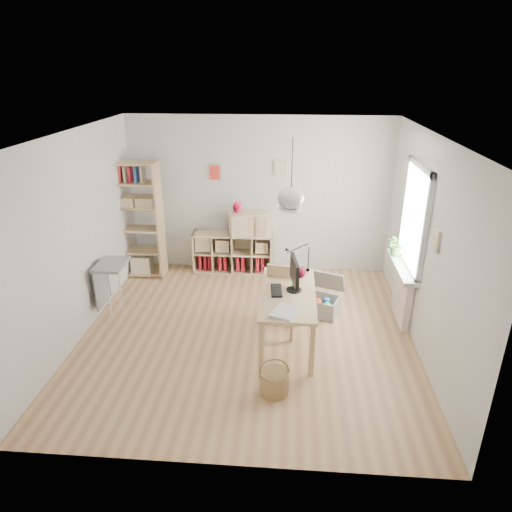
# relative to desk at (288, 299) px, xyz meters

# --- Properties ---
(ground) EXTENTS (4.50, 4.50, 0.00)m
(ground) POSITION_rel_desk_xyz_m (-0.55, 0.15, -0.66)
(ground) COLOR tan
(ground) RESTS_ON ground
(room_shell) EXTENTS (4.50, 4.50, 4.50)m
(room_shell) POSITION_rel_desk_xyz_m (-0.00, 0.00, 1.34)
(room_shell) COLOR white
(room_shell) RESTS_ON ground
(window_unit) EXTENTS (0.07, 1.16, 1.46)m
(window_unit) POSITION_rel_desk_xyz_m (1.68, 0.75, 0.89)
(window_unit) COLOR white
(window_unit) RESTS_ON ground
(radiator) EXTENTS (0.10, 0.80, 0.80)m
(radiator) POSITION_rel_desk_xyz_m (1.64, 0.75, -0.26)
(radiator) COLOR white
(radiator) RESTS_ON ground
(windowsill) EXTENTS (0.22, 1.20, 0.06)m
(windowsill) POSITION_rel_desk_xyz_m (1.59, 0.75, 0.17)
(windowsill) COLOR white
(windowsill) RESTS_ON radiator
(desk) EXTENTS (0.70, 1.50, 0.75)m
(desk) POSITION_rel_desk_xyz_m (0.00, 0.00, 0.00)
(desk) COLOR tan
(desk) RESTS_ON ground
(cube_shelf) EXTENTS (1.40, 0.38, 0.72)m
(cube_shelf) POSITION_rel_desk_xyz_m (-1.02, 2.23, -0.36)
(cube_shelf) COLOR tan
(cube_shelf) RESTS_ON ground
(tall_bookshelf) EXTENTS (0.80, 0.38, 2.00)m
(tall_bookshelf) POSITION_rel_desk_xyz_m (-2.59, 1.95, 0.43)
(tall_bookshelf) COLOR tan
(tall_bookshelf) RESTS_ON ground
(side_table) EXTENTS (0.40, 0.55, 0.85)m
(side_table) POSITION_rel_desk_xyz_m (-2.59, 0.50, 0.01)
(side_table) COLOR gray
(side_table) RESTS_ON ground
(chair) EXTENTS (0.52, 0.52, 0.93)m
(chair) POSITION_rel_desk_xyz_m (-0.09, 0.30, -0.13)
(chair) COLOR gray
(chair) RESTS_ON ground
(wicker_basket) EXTENTS (0.34, 0.33, 0.46)m
(wicker_basket) POSITION_rel_desk_xyz_m (-0.13, -1.04, -0.51)
(wicker_basket) COLOR olive
(wicker_basket) RESTS_ON ground
(storage_chest) EXTENTS (0.72, 0.76, 0.58)m
(storage_chest) POSITION_rel_desk_xyz_m (0.49, 0.83, -0.47)
(storage_chest) COLOR #B2B2AE
(storage_chest) RESTS_ON ground
(monitor) EXTENTS (0.20, 0.50, 0.44)m
(monitor) POSITION_rel_desk_xyz_m (0.07, 0.05, 0.34)
(monitor) COLOR black
(monitor) RESTS_ON desk
(keyboard) EXTENTS (0.17, 0.38, 0.02)m
(keyboard) POSITION_rel_desk_xyz_m (-0.15, 0.02, 0.10)
(keyboard) COLOR black
(keyboard) RESTS_ON desk
(task_lamp) EXTENTS (0.36, 0.13, 0.38)m
(task_lamp) POSITION_rel_desk_xyz_m (0.09, 0.62, 0.36)
(task_lamp) COLOR black
(task_lamp) RESTS_ON desk
(yarn_ball) EXTENTS (0.16, 0.16, 0.16)m
(yarn_ball) POSITION_rel_desk_xyz_m (0.15, 0.44, 0.17)
(yarn_ball) COLOR #530B1D
(yarn_ball) RESTS_ON desk
(paper_tray) EXTENTS (0.38, 0.42, 0.03)m
(paper_tray) POSITION_rel_desk_xyz_m (-0.03, -0.54, 0.11)
(paper_tray) COLOR white
(paper_tray) RESTS_ON desk
(drawer_chest) EXTENTS (0.74, 0.51, 0.39)m
(drawer_chest) POSITION_rel_desk_xyz_m (-0.70, 2.19, 0.26)
(drawer_chest) COLOR tan
(drawer_chest) RESTS_ON cube_shelf
(red_vase) EXTENTS (0.16, 0.16, 0.19)m
(red_vase) POSITION_rel_desk_xyz_m (-0.91, 2.19, 0.55)
(red_vase) COLOR maroon
(red_vase) RESTS_ON drawer_chest
(potted_plant) EXTENTS (0.39, 0.36, 0.34)m
(potted_plant) POSITION_rel_desk_xyz_m (1.57, 1.10, 0.37)
(potted_plant) COLOR #3A722B
(potted_plant) RESTS_ON windowsill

